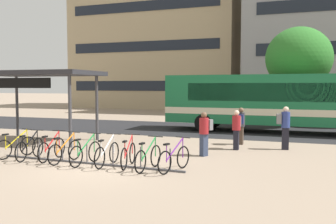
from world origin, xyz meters
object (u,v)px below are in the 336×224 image
(city_bus, at_px, (273,101))
(parked_bicycle_purple_8, at_px, (174,159))
(parked_bicycle_black_1, at_px, (30,149))
(parked_bicycle_green_7, at_px, (148,158))
(parked_bicycle_red_2, at_px, (52,149))
(transit_shelter, at_px, (40,76))
(parked_bicycle_red_6, at_px, (128,155))
(commuter_grey_pack_2, at_px, (285,125))
(parked_bicycle_white_5, at_px, (107,154))
(commuter_grey_pack_0, at_px, (237,127))
(commuter_grey_pack_3, at_px, (205,131))
(commuter_navy_pack_1, at_px, (241,123))
(parked_bicycle_green_4, at_px, (86,153))
(parked_bicycle_orange_3, at_px, (65,151))
(street_tree_1, at_px, (299,58))
(parked_bicycle_yellow_0, at_px, (16,147))

(city_bus, height_order, parked_bicycle_purple_8, city_bus)
(parked_bicycle_black_1, distance_m, parked_bicycle_green_7, 4.57)
(parked_bicycle_red_2, xyz_separation_m, transit_shelter, (-3.29, 3.56, 2.66))
(parked_bicycle_red_6, bearing_deg, commuter_grey_pack_2, -52.65)
(transit_shelter, bearing_deg, parked_bicycle_white_5, -35.39)
(parked_bicycle_red_6, height_order, parked_bicycle_purple_8, same)
(city_bus, relative_size, commuter_grey_pack_0, 7.52)
(commuter_grey_pack_3, bearing_deg, parked_bicycle_purple_8, 22.53)
(parked_bicycle_white_5, bearing_deg, parked_bicycle_red_6, -84.58)
(commuter_navy_pack_1, bearing_deg, parked_bicycle_white_5, 151.44)
(parked_bicycle_green_7, distance_m, parked_bicycle_purple_8, 0.81)
(commuter_grey_pack_2, bearing_deg, parked_bicycle_green_4, -146.67)
(parked_bicycle_green_7, bearing_deg, parked_bicycle_orange_3, 93.01)
(parked_bicycle_purple_8, height_order, transit_shelter, transit_shelter)
(parked_bicycle_red_2, relative_size, parked_bicycle_purple_8, 1.02)
(city_bus, height_order, commuter_grey_pack_3, city_bus)
(commuter_grey_pack_0, height_order, commuter_grey_pack_3, commuter_grey_pack_3)
(parked_bicycle_red_6, height_order, commuter_grey_pack_2, commuter_grey_pack_2)
(parked_bicycle_purple_8, bearing_deg, city_bus, 3.31)
(parked_bicycle_green_4, xyz_separation_m, parked_bicycle_white_5, (0.76, 0.07, 0.00))
(parked_bicycle_purple_8, xyz_separation_m, street_tree_1, (3.45, 14.42, 3.94))
(parked_bicycle_yellow_0, xyz_separation_m, parked_bicycle_black_1, (0.73, -0.14, 0.00))
(commuter_grey_pack_0, bearing_deg, parked_bicycle_yellow_0, -58.36)
(parked_bicycle_green_7, bearing_deg, commuter_navy_pack_1, -13.25)
(commuter_grey_pack_3, bearing_deg, parked_bicycle_green_7, 7.47)
(parked_bicycle_red_6, distance_m, street_tree_1, 15.69)
(parked_bicycle_red_2, relative_size, parked_bicycle_red_6, 1.01)
(city_bus, bearing_deg, street_tree_1, -108.30)
(parked_bicycle_red_2, distance_m, transit_shelter, 5.53)
(parked_bicycle_red_2, distance_m, commuter_grey_pack_0, 7.17)
(parked_bicycle_black_1, distance_m, street_tree_1, 17.33)
(parked_bicycle_red_2, bearing_deg, commuter_grey_pack_2, -62.25)
(parked_bicycle_green_7, distance_m, commuter_grey_pack_2, 6.50)
(parked_bicycle_purple_8, bearing_deg, parked_bicycle_red_6, 101.23)
(parked_bicycle_orange_3, bearing_deg, commuter_grey_pack_0, -44.09)
(parked_bicycle_orange_3, height_order, parked_bicycle_red_6, same)
(parked_bicycle_yellow_0, distance_m, commuter_grey_pack_0, 8.46)
(parked_bicycle_red_2, distance_m, commuter_grey_pack_2, 9.04)
(parked_bicycle_red_6, distance_m, parked_bicycle_green_7, 0.80)
(parked_bicycle_red_2, bearing_deg, parked_bicycle_orange_3, -111.56)
(commuter_navy_pack_1, bearing_deg, city_bus, -10.22)
(parked_bicycle_yellow_0, xyz_separation_m, parked_bicycle_red_6, (4.53, -0.08, 0.00))
(parked_bicycle_red_2, bearing_deg, street_tree_1, -34.85)
(commuter_navy_pack_1, height_order, commuter_grey_pack_3, commuter_navy_pack_1)
(parked_bicycle_purple_8, bearing_deg, parked_bicycle_orange_3, 104.98)
(commuter_grey_pack_3, bearing_deg, parked_bicycle_yellow_0, -40.06)
(parked_bicycle_green_4, bearing_deg, parked_bicycle_red_6, -79.86)
(parked_bicycle_orange_3, bearing_deg, parked_bicycle_green_7, -87.67)
(parked_bicycle_black_1, height_order, transit_shelter, transit_shelter)
(parked_bicycle_orange_3, bearing_deg, transit_shelter, 50.56)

